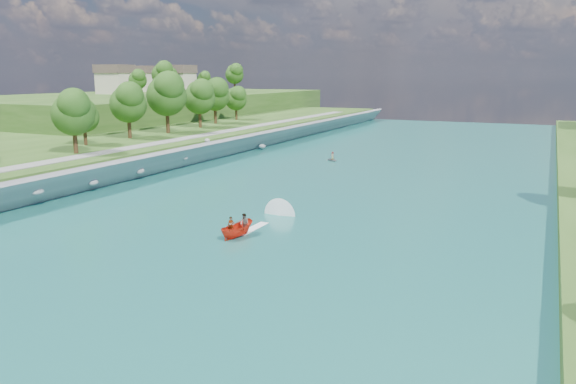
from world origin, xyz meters
The scene contains 11 objects.
ground centered at (0.00, 0.00, 0.00)m, with size 260.00×260.00×0.00m, color #2D5119.
river_water centered at (0.00, 20.00, 0.05)m, with size 55.00×240.00×0.10m, color #185B54.
berm_west centered at (-50.00, 20.00, 1.75)m, with size 45.00×240.00×3.50m, color #2D5119.
ridge_west centered at (-82.50, 95.00, 4.50)m, with size 60.00×120.00×9.00m, color #2D5119.
riprap_bank centered at (-25.83, 18.81, 1.78)m, with size 4.23×236.00×4.38m.
riverside_path centered at (-32.50, 20.00, 3.55)m, with size 3.00×200.00×0.10m, color gray.
ridge_houses centered at (-88.67, 100.00, 13.31)m, with size 29.50×29.50×8.40m.
trees_west centered at (-41.41, 13.89, 9.11)m, with size 17.57×151.99×13.68m.
trees_ridge centered at (-69.63, 96.47, 13.82)m, with size 15.47×53.01×10.62m.
motorboat centered at (0.90, 3.00, 0.78)m, with size 3.60×18.90×2.13m.
raft centered at (-7.39, 48.16, 0.45)m, with size 3.01×3.03×1.58m.
Camera 1 is at (25.97, -41.38, 14.68)m, focal length 35.00 mm.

